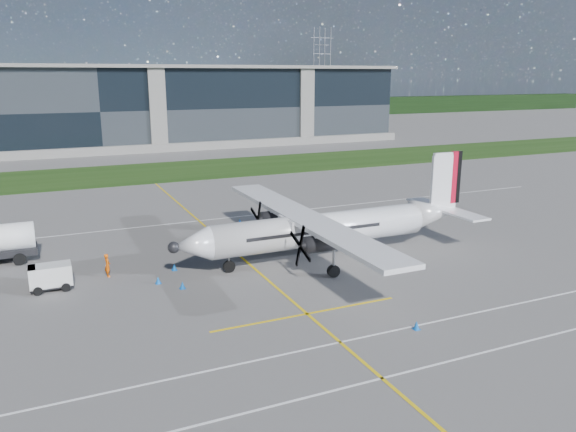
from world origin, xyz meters
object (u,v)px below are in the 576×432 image
(safety_cone_fwd, at_px, (158,280))
(safety_cone_stbdwing, at_px, (240,221))
(safety_cone_nose_stbd, at_px, (174,267))
(safety_cone_nose_port, at_px, (182,285))
(pylon_east, at_px, (322,71))
(safety_cone_portwing, at_px, (416,325))
(baggage_tug, at_px, (51,277))
(ground_crew_person, at_px, (107,264))
(turboprop_aircraft, at_px, (331,210))

(safety_cone_fwd, relative_size, safety_cone_stbdwing, 1.00)
(safety_cone_nose_stbd, distance_m, safety_cone_nose_port, 3.83)
(pylon_east, distance_m, safety_cone_portwing, 178.65)
(baggage_tug, xyz_separation_m, ground_crew_person, (3.72, 1.02, 0.11))
(safety_cone_nose_stbd, height_order, safety_cone_nose_port, same)
(pylon_east, bearing_deg, safety_cone_portwing, -115.75)
(pylon_east, xyz_separation_m, turboprop_aircraft, (-75.72, -147.18, -11.17))
(safety_cone_stbdwing, bearing_deg, safety_cone_portwing, -86.85)
(safety_cone_nose_port, distance_m, safety_cone_portwing, 15.47)
(safety_cone_fwd, bearing_deg, safety_cone_stbdwing, 50.65)
(safety_cone_nose_port, bearing_deg, safety_cone_portwing, -47.58)
(pylon_east, relative_size, safety_cone_portwing, 60.00)
(ground_crew_person, xyz_separation_m, safety_cone_stbdwing, (13.24, 9.75, -0.70))
(ground_crew_person, height_order, safety_cone_fwd, ground_crew_person)
(safety_cone_nose_port, bearing_deg, safety_cone_stbdwing, 57.52)
(baggage_tug, distance_m, safety_cone_fwd, 6.92)
(safety_cone_nose_port, relative_size, safety_cone_fwd, 1.00)
(safety_cone_nose_stbd, relative_size, safety_cone_portwing, 1.00)
(safety_cone_fwd, bearing_deg, safety_cone_nose_stbd, 53.68)
(baggage_tug, relative_size, ground_crew_person, 1.48)
(ground_crew_person, bearing_deg, safety_cone_portwing, -140.23)
(safety_cone_nose_stbd, bearing_deg, baggage_tug, -177.23)
(baggage_tug, bearing_deg, turboprop_aircraft, -4.69)
(safety_cone_nose_stbd, bearing_deg, safety_cone_fwd, -126.32)
(pylon_east, xyz_separation_m, safety_cone_nose_stbd, (-87.44, -145.14, -14.75))
(ground_crew_person, bearing_deg, baggage_tug, 102.31)
(safety_cone_portwing, distance_m, safety_cone_fwd, 17.52)
(safety_cone_portwing, bearing_deg, ground_crew_person, 132.75)
(pylon_east, relative_size, safety_cone_fwd, 60.00)
(pylon_east, xyz_separation_m, safety_cone_nose_port, (-87.78, -148.95, -14.75))
(safety_cone_portwing, height_order, safety_cone_fwd, same)
(turboprop_aircraft, relative_size, baggage_tug, 9.05)
(turboprop_aircraft, height_order, safety_cone_nose_stbd, turboprop_aircraft)
(ground_crew_person, distance_m, safety_cone_portwing, 21.59)
(safety_cone_nose_stbd, distance_m, safety_cone_portwing, 18.27)
(pylon_east, xyz_separation_m, safety_cone_stbdwing, (-78.75, -134.77, -14.75))
(turboprop_aircraft, height_order, safety_cone_stbdwing, turboprop_aircraft)
(safety_cone_fwd, bearing_deg, pylon_east, 58.85)
(safety_cone_nose_port, distance_m, safety_cone_fwd, 2.06)
(baggage_tug, distance_m, ground_crew_person, 3.85)
(baggage_tug, bearing_deg, safety_cone_fwd, -15.19)
(baggage_tug, bearing_deg, safety_cone_stbdwing, 32.42)
(turboprop_aircraft, relative_size, safety_cone_nose_stbd, 51.08)
(ground_crew_person, relative_size, safety_cone_fwd, 3.82)
(ground_crew_person, xyz_separation_m, safety_cone_fwd, (2.93, -2.82, -0.70))
(ground_crew_person, xyz_separation_m, safety_cone_portwing, (14.65, -15.85, -0.70))
(baggage_tug, height_order, safety_cone_fwd, baggage_tug)
(baggage_tug, bearing_deg, pylon_east, 56.67)
(turboprop_aircraft, bearing_deg, ground_crew_person, 170.73)
(turboprop_aircraft, distance_m, ground_crew_person, 16.74)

